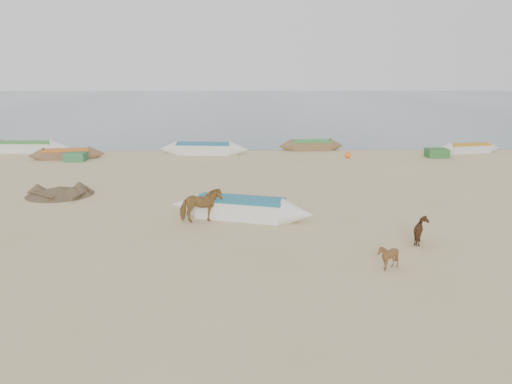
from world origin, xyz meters
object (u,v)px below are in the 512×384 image
at_px(calf_right, 422,231).
at_px(near_canoe, 240,208).
at_px(calf_front, 388,257).
at_px(cow_adult, 201,205).

bearing_deg(calf_right, near_canoe, 60.68).
bearing_deg(near_canoe, calf_front, -33.84).
relative_size(cow_adult, calf_front, 1.99).
bearing_deg(calf_right, calf_front, 138.72).
height_order(cow_adult, calf_right, cow_adult).
bearing_deg(cow_adult, near_canoe, -87.60).
bearing_deg(calf_front, calf_right, 148.32).
xyz_separation_m(calf_right, near_canoe, (-6.72, 3.42, -0.03)).
height_order(calf_right, near_canoe, calf_right).
relative_size(cow_adult, calf_right, 1.79).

